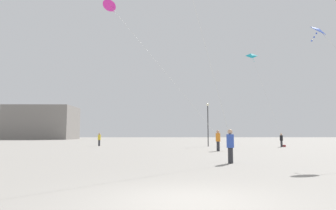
% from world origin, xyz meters
% --- Properties ---
extents(ground_plane, '(300.00, 300.00, 0.00)m').
position_xyz_m(ground_plane, '(0.00, 0.00, 0.00)').
color(ground_plane, gray).
extents(person_in_black, '(0.35, 0.35, 1.59)m').
position_xyz_m(person_in_black, '(13.43, 28.01, 0.87)').
color(person_in_black, '#2D2D33').
rests_on(person_in_black, ground_plane).
extents(person_in_yellow, '(0.37, 0.37, 1.68)m').
position_xyz_m(person_in_yellow, '(-8.59, 31.46, 0.92)').
color(person_in_yellow, '#2D2D33').
rests_on(person_in_yellow, ground_plane).
extents(person_in_orange, '(0.40, 0.40, 1.85)m').
position_xyz_m(person_in_orange, '(4.38, 19.50, 1.01)').
color(person_in_orange, '#2D2D33').
rests_on(person_in_orange, ground_plane).
extents(person_in_blue, '(0.38, 0.38, 1.72)m').
position_xyz_m(person_in_blue, '(2.94, 8.47, 0.94)').
color(person_in_blue, '#2D2D33').
rests_on(person_in_blue, ground_plane).
extents(kite_magenta_diamond, '(10.78, 1.77, 12.87)m').
position_xyz_m(kite_magenta_diamond, '(-5.51, 20.48, 13.63)').
color(kite_magenta_diamond, '#D12899').
extents(kite_cobalt_diamond, '(4.61, 2.90, 6.98)m').
position_xyz_m(kite_cobalt_diamond, '(9.12, 10.81, 7.83)').
color(kite_cobalt_diamond, blue).
extents(kite_cyan_delta, '(3.62, 0.88, 10.08)m').
position_xyz_m(kite_cyan_delta, '(10.47, 28.58, 10.81)').
color(kite_cyan_delta, '#1EB2C6').
extents(building_left_hall, '(18.98, 13.43, 9.98)m').
position_xyz_m(building_left_hall, '(-37.00, 84.10, 4.99)').
color(building_left_hall, gray).
rests_on(building_left_hall, ground_plane).
extents(lamppost_east, '(0.36, 0.36, 5.35)m').
position_xyz_m(lamppost_east, '(5.08, 29.75, 3.55)').
color(lamppost_east, '#2D2D30').
rests_on(lamppost_east, ground_plane).
extents(handbag_beside_flyer, '(0.34, 0.19, 0.24)m').
position_xyz_m(handbag_beside_flyer, '(13.78, 28.11, 0.12)').
color(handbag_beside_flyer, maroon).
rests_on(handbag_beside_flyer, ground_plane).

